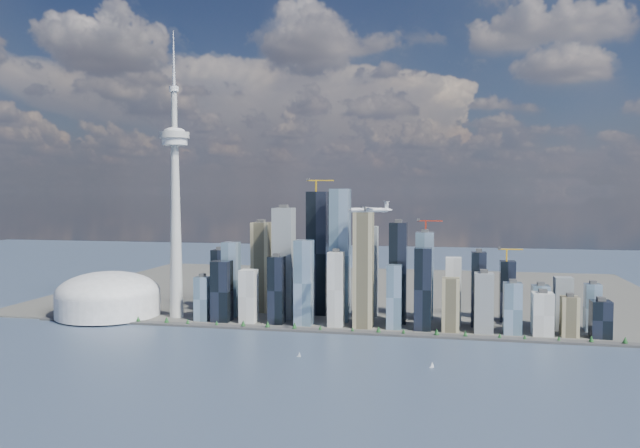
% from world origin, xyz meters
% --- Properties ---
extents(ground, '(4000.00, 4000.00, 0.00)m').
position_xyz_m(ground, '(0.00, 0.00, 0.00)').
color(ground, '#384B63').
rests_on(ground, ground).
extents(seawall, '(1100.00, 22.00, 4.00)m').
position_xyz_m(seawall, '(0.00, 250.00, 2.00)').
color(seawall, '#383838').
rests_on(seawall, ground).
extents(land, '(1400.00, 900.00, 3.00)m').
position_xyz_m(land, '(0.00, 700.00, 1.50)').
color(land, '#4C4C47').
rests_on(land, ground).
extents(shoreline_trees, '(960.53, 7.20, 8.80)m').
position_xyz_m(shoreline_trees, '(0.00, 250.00, 8.78)').
color(shoreline_trees, '#3F2D1E').
rests_on(shoreline_trees, seawall).
extents(skyscraper_cluster, '(736.00, 142.00, 269.97)m').
position_xyz_m(skyscraper_cluster, '(59.62, 336.82, 84.03)').
color(skyscraper_cluster, black).
rests_on(skyscraper_cluster, land).
extents(needle_tower, '(56.00, 56.00, 550.50)m').
position_xyz_m(needle_tower, '(-300.00, 310.00, 235.84)').
color(needle_tower, '#AFB0AA').
rests_on(needle_tower, land).
extents(dome_stadium, '(200.00, 200.00, 86.00)m').
position_xyz_m(dome_stadium, '(-440.00, 300.00, 39.44)').
color(dome_stadium, silver).
rests_on(dome_stadium, land).
extents(airplane, '(70.60, 63.14, 17.68)m').
position_xyz_m(airplane, '(94.04, 175.71, 218.66)').
color(airplane, silver).
rests_on(airplane, ground).
extents(sailboat_west, '(6.44, 2.70, 8.89)m').
position_xyz_m(sailboat_west, '(-0.14, 82.41, 2.85)').
color(sailboat_west, white).
rests_on(sailboat_west, ground).
extents(sailboat_east, '(6.55, 2.60, 9.04)m').
position_xyz_m(sailboat_east, '(196.12, 64.20, 2.90)').
color(sailboat_east, white).
rests_on(sailboat_east, ground).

